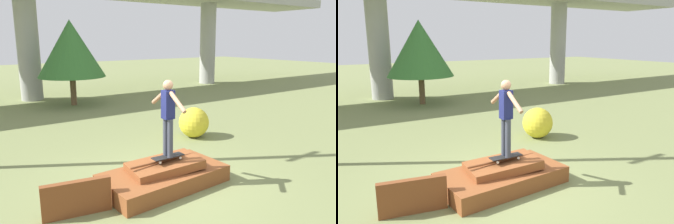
{
  "view_description": "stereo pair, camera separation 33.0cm",
  "coord_description": "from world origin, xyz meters",
  "views": [
    {
      "loc": [
        -3.67,
        -5.55,
        3.13
      ],
      "look_at": [
        0.06,
        -0.08,
        1.66
      ],
      "focal_mm": 35.0,
      "sensor_mm": 36.0,
      "label": 1
    },
    {
      "loc": [
        -3.39,
        -5.73,
        3.13
      ],
      "look_at": [
        0.06,
        -0.08,
        1.66
      ],
      "focal_mm": 35.0,
      "sensor_mm": 36.0,
      "label": 2
    }
  ],
  "objects": [
    {
      "name": "ground_plane",
      "position": [
        0.0,
        0.0,
        0.0
      ],
      "size": [
        80.0,
        80.0,
        0.0
      ],
      "primitive_type": "plane",
      "color": "olive"
    },
    {
      "name": "skateboard",
      "position": [
        0.06,
        -0.08,
        0.68
      ],
      "size": [
        0.73,
        0.25,
        0.09
      ],
      "color": "black",
      "rests_on": "scrap_pile"
    },
    {
      "name": "scrap_plank_loose",
      "position": [
        -1.98,
        -0.15,
        0.33
      ],
      "size": [
        1.24,
        0.35,
        0.66
      ],
      "color": "brown",
      "rests_on": "ground_plane"
    },
    {
      "name": "skater",
      "position": [
        0.06,
        -0.08,
        1.64
      ],
      "size": [
        0.23,
        1.24,
        1.63
      ],
      "color": "#383D4C",
      "rests_on": "skateboard"
    },
    {
      "name": "bush_yellow_flowering",
      "position": [
        2.82,
        2.49,
        0.49
      ],
      "size": [
        0.98,
        0.98,
        0.98
      ],
      "color": "gold",
      "rests_on": "ground_plane"
    },
    {
      "name": "scrap_pile",
      "position": [
        0.0,
        0.0,
        0.23
      ],
      "size": [
        2.76,
        1.55,
        0.6
      ],
      "color": "brown",
      "rests_on": "ground_plane"
    },
    {
      "name": "tree_behind_left",
      "position": [
        1.37,
        10.02,
        2.7
      ],
      "size": [
        3.18,
        3.18,
        4.04
      ],
      "color": "brown",
      "rests_on": "ground_plane"
    }
  ]
}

